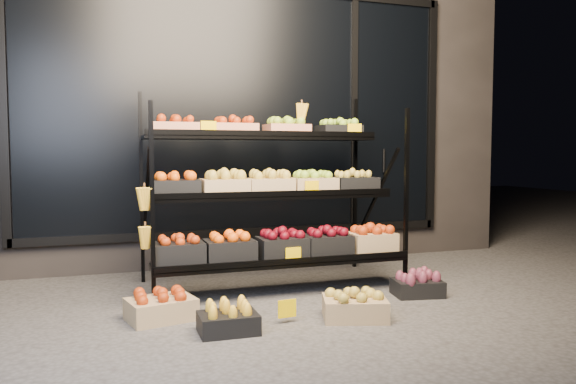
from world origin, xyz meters
name	(u,v)px	position (x,y,z in m)	size (l,w,h in m)	color
ground	(297,305)	(0.00, 0.00, 0.00)	(24.00, 24.00, 0.00)	#514F4C
building	(222,100)	(0.00, 2.59, 1.75)	(6.00, 2.08, 3.50)	#2D2826
display_rack	(271,194)	(-0.02, 0.60, 0.79)	(2.18, 1.02, 1.69)	black
tag_floor_a	(287,314)	(-0.21, -0.40, 0.06)	(0.13, 0.01, 0.12)	#F3C000
tag_floor_b	(360,307)	(0.32, -0.40, 0.06)	(0.13, 0.01, 0.12)	#F3C000
floor_crate_left	(161,305)	(-1.00, -0.05, 0.10)	(0.49, 0.41, 0.21)	tan
floor_crate_midleft	(228,319)	(-0.63, -0.47, 0.09)	(0.37, 0.28, 0.19)	black
floor_crate_midright	(355,305)	(0.26, -0.46, 0.10)	(0.50, 0.43, 0.21)	tan
floor_crate_right	(417,285)	(1.00, -0.05, 0.09)	(0.41, 0.34, 0.19)	black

